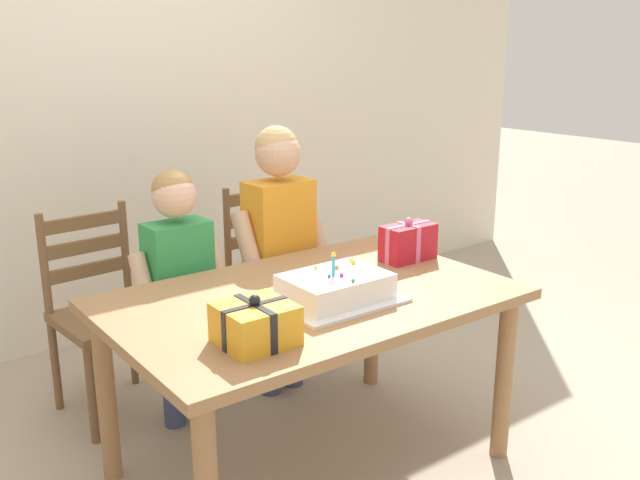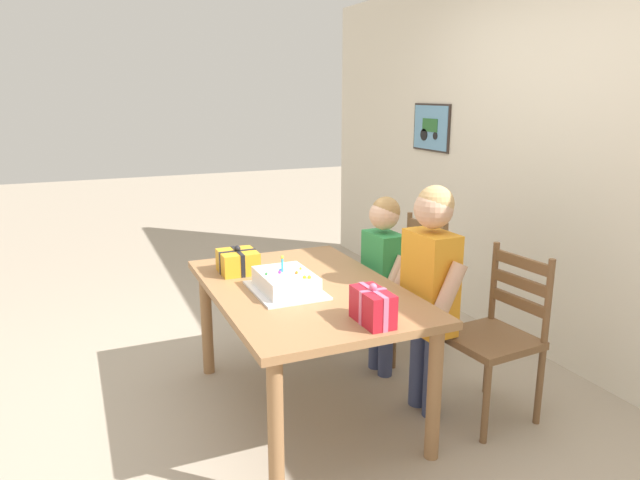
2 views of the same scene
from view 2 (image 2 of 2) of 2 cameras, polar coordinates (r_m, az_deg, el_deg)
ground_plane at (r=3.41m, az=-1.44°, el=-16.21°), size 20.00×20.00×0.00m
back_wall at (r=3.98m, az=22.97°, el=6.95°), size 6.40×0.11×2.60m
dining_table at (r=3.14m, az=-1.52°, el=-6.16°), size 1.47×0.96×0.72m
birthday_cake at (r=3.03m, az=-3.38°, el=-4.17°), size 0.44×0.34×0.19m
gift_box_red_large at (r=2.62m, az=5.19°, el=-6.52°), size 0.24×0.13×0.19m
gift_box_beside_cake at (r=3.37m, az=-8.06°, el=-2.11°), size 0.22×0.21×0.16m
chair_left at (r=3.98m, az=8.52°, el=-4.40°), size 0.45×0.45×0.92m
chair_right at (r=3.30m, az=16.91°, el=-8.90°), size 0.46×0.46×0.92m
child_older at (r=3.14m, az=10.74°, el=-3.72°), size 0.46×0.27×1.27m
child_younger at (r=3.58m, az=6.16°, el=-2.77°), size 0.41×0.24×1.13m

